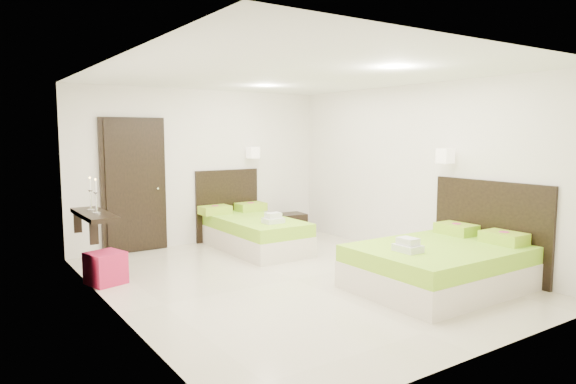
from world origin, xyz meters
TOP-DOWN VIEW (x-y plane):
  - floor at (0.00, 0.00)m, footprint 5.50×5.50m
  - bed_single at (0.45, 1.85)m, footprint 1.19×1.98m
  - bed_double at (1.32, -1.28)m, footprint 2.02×1.72m
  - nightstand at (1.56, 2.35)m, footprint 0.51×0.47m
  - ottoman at (-2.06, 1.17)m, footprint 0.50×0.50m
  - door at (-1.20, 2.70)m, footprint 1.02×0.15m
  - console_shelf at (-2.08, 1.60)m, footprint 0.35×1.20m

SIDE VIEW (x-z plane):
  - floor at x=0.00m, z-range 0.00..0.00m
  - ottoman at x=-2.06m, z-range 0.00..0.40m
  - nightstand at x=1.56m, z-range 0.00..0.41m
  - bed_double at x=1.32m, z-range -0.53..1.13m
  - bed_single at x=0.45m, z-range -0.51..1.12m
  - console_shelf at x=-2.08m, z-range 0.42..1.21m
  - door at x=-1.20m, z-range -0.02..2.12m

